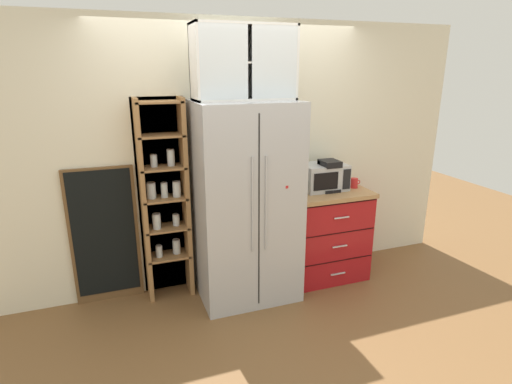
{
  "coord_description": "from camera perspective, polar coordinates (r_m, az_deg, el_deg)",
  "views": [
    {
      "loc": [
        -1.12,
        -3.37,
        2.12
      ],
      "look_at": [
        0.1,
        0.0,
        1.01
      ],
      "focal_mm": 28.59,
      "sensor_mm": 36.0,
      "label": 1
    }
  ],
  "objects": [
    {
      "name": "bottle_green",
      "position": [
        4.16,
        9.63,
        2.11
      ],
      "size": [
        0.06,
        0.06,
        0.28
      ],
      "color": "#285B33",
      "rests_on": "counter_cabinet"
    },
    {
      "name": "refrigerator",
      "position": [
        3.75,
        -1.44,
        -1.5
      ],
      "size": [
        0.9,
        0.71,
        1.84
      ],
      "color": "#B7BABF",
      "rests_on": "ground"
    },
    {
      "name": "upper_cabinet",
      "position": [
        3.6,
        -1.84,
        17.6
      ],
      "size": [
        0.87,
        0.32,
        0.61
      ],
      "color": "silver",
      "rests_on": "refrigerator"
    },
    {
      "name": "chalkboard_menu",
      "position": [
        3.98,
        -20.42,
        -5.74
      ],
      "size": [
        0.6,
        0.04,
        1.28
      ],
      "color": "brown",
      "rests_on": "ground"
    },
    {
      "name": "wall_back_cream",
      "position": [
        4.02,
        -3.27,
        4.97
      ],
      "size": [
        4.9,
        0.1,
        2.55
      ],
      "primitive_type": "cube",
      "color": "silver",
      "rests_on": "ground"
    },
    {
      "name": "counter_cabinet",
      "position": [
        4.3,
        9.63,
        -5.69
      ],
      "size": [
        0.82,
        0.6,
        0.93
      ],
      "color": "#A8161C",
      "rests_on": "ground"
    },
    {
      "name": "ground_plane",
      "position": [
        4.13,
        -1.32,
        -13.74
      ],
      "size": [
        10.59,
        10.59,
        0.0
      ],
      "primitive_type": "plane",
      "color": "brown"
    },
    {
      "name": "bottle_amber",
      "position": [
        4.16,
        9.61,
        2.12
      ],
      "size": [
        0.06,
        0.06,
        0.28
      ],
      "color": "brown",
      "rests_on": "counter_cabinet"
    },
    {
      "name": "mug_sage",
      "position": [
        4.01,
        5.62,
        0.6
      ],
      "size": [
        0.12,
        0.09,
        0.1
      ],
      "color": "#8CA37F",
      "rests_on": "counter_cabinet"
    },
    {
      "name": "microwave",
      "position": [
        4.14,
        9.4,
        2.12
      ],
      "size": [
        0.44,
        0.33,
        0.26
      ],
      "color": "#B7BABF",
      "rests_on": "counter_cabinet"
    },
    {
      "name": "pantry_shelf_column",
      "position": [
        3.86,
        -12.72,
        -0.88
      ],
      "size": [
        0.46,
        0.28,
        1.87
      ],
      "color": "brown",
      "rests_on": "ground"
    },
    {
      "name": "mug_red",
      "position": [
        4.28,
        13.56,
        1.23
      ],
      "size": [
        0.11,
        0.08,
        0.1
      ],
      "color": "red",
      "rests_on": "counter_cabinet"
    },
    {
      "name": "coffee_maker",
      "position": [
        4.11,
        10.01,
        2.35
      ],
      "size": [
        0.17,
        0.2,
        0.31
      ],
      "color": "black",
      "rests_on": "counter_cabinet"
    }
  ]
}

